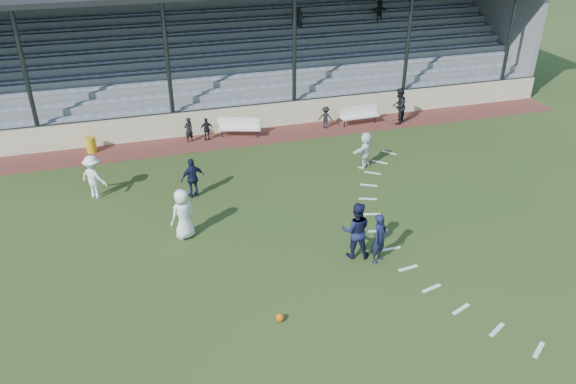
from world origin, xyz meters
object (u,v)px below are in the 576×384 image
(trash_bin, at_px, (91,145))
(football, at_px, (280,318))
(player_navy_lead, at_px, (380,238))
(official, at_px, (399,106))
(player_white_lead, at_px, (183,214))
(bench_right, at_px, (359,113))
(bench_left, at_px, (239,125))

(trash_bin, xyz_separation_m, football, (5.19, -13.20, -0.26))
(football, bearing_deg, player_navy_lead, 26.19)
(official, bearing_deg, player_navy_lead, 13.16)
(player_white_lead, bearing_deg, bench_right, -168.17)
(bench_right, height_order, trash_bin, bench_right)
(trash_bin, bearing_deg, bench_right, -1.21)
(bench_right, relative_size, official, 1.10)
(bench_left, height_order, official, official)
(trash_bin, bearing_deg, player_navy_lead, -51.49)
(trash_bin, bearing_deg, bench_left, -1.11)
(player_white_lead, relative_size, player_navy_lead, 1.07)
(football, height_order, player_navy_lead, player_navy_lead)
(bench_left, relative_size, player_white_lead, 1.11)
(bench_left, distance_m, player_navy_lead, 11.40)
(player_navy_lead, bearing_deg, player_white_lead, 116.29)
(trash_bin, bearing_deg, player_white_lead, -68.71)
(bench_left, relative_size, trash_bin, 2.84)
(bench_right, bearing_deg, football, -123.14)
(bench_left, height_order, trash_bin, bench_left)
(football, xyz_separation_m, official, (9.69, 12.48, 0.82))
(official, bearing_deg, bench_right, -60.93)
(official, bearing_deg, football, 4.30)
(bench_left, height_order, football, bench_left)
(trash_bin, distance_m, football, 14.18)
(football, xyz_separation_m, player_navy_lead, (3.82, 1.88, 0.74))
(football, bearing_deg, bench_left, 82.92)
(player_white_lead, distance_m, player_navy_lead, 6.63)
(trash_bin, relative_size, player_white_lead, 0.39)
(bench_left, bearing_deg, player_navy_lead, -61.36)
(football, relative_size, player_white_lead, 0.13)
(bench_right, height_order, official, official)
(trash_bin, xyz_separation_m, official, (14.87, -0.72, 0.56))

